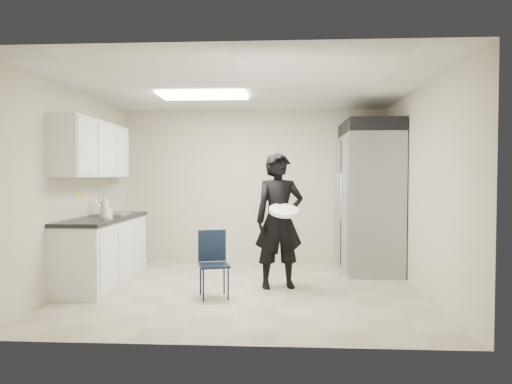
# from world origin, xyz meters

# --- Properties ---
(floor) EXTENTS (4.50, 4.50, 0.00)m
(floor) POSITION_xyz_m (0.00, 0.00, 0.00)
(floor) COLOR #B4A98E
(floor) RESTS_ON ground
(ceiling) EXTENTS (4.50, 4.50, 0.00)m
(ceiling) POSITION_xyz_m (0.00, 0.00, 2.60)
(ceiling) COLOR silver
(ceiling) RESTS_ON back_wall
(back_wall) EXTENTS (4.50, 0.00, 4.50)m
(back_wall) POSITION_xyz_m (0.00, 2.00, 1.30)
(back_wall) COLOR beige
(back_wall) RESTS_ON floor
(left_wall) EXTENTS (0.00, 4.00, 4.00)m
(left_wall) POSITION_xyz_m (-2.25, 0.00, 1.30)
(left_wall) COLOR beige
(left_wall) RESTS_ON floor
(right_wall) EXTENTS (0.00, 4.00, 4.00)m
(right_wall) POSITION_xyz_m (2.25, 0.00, 1.30)
(right_wall) COLOR beige
(right_wall) RESTS_ON floor
(ceiling_panel) EXTENTS (1.20, 0.60, 0.02)m
(ceiling_panel) POSITION_xyz_m (-0.60, 0.40, 2.57)
(ceiling_panel) COLOR white
(ceiling_panel) RESTS_ON ceiling
(lower_counter) EXTENTS (0.60, 1.90, 0.86)m
(lower_counter) POSITION_xyz_m (-1.95, 0.20, 0.43)
(lower_counter) COLOR silver
(lower_counter) RESTS_ON floor
(countertop) EXTENTS (0.64, 1.95, 0.05)m
(countertop) POSITION_xyz_m (-1.95, 0.20, 0.89)
(countertop) COLOR black
(countertop) RESTS_ON lower_counter
(sink) EXTENTS (0.42, 0.40, 0.14)m
(sink) POSITION_xyz_m (-1.93, 0.45, 0.87)
(sink) COLOR gray
(sink) RESTS_ON countertop
(faucet) EXTENTS (0.02, 0.02, 0.24)m
(faucet) POSITION_xyz_m (-2.13, 0.45, 1.02)
(faucet) COLOR silver
(faucet) RESTS_ON countertop
(upper_cabinets) EXTENTS (0.35, 1.80, 0.75)m
(upper_cabinets) POSITION_xyz_m (-2.08, 0.20, 1.83)
(upper_cabinets) COLOR silver
(upper_cabinets) RESTS_ON left_wall
(towel_dispenser) EXTENTS (0.22, 0.30, 0.35)m
(towel_dispenser) POSITION_xyz_m (-2.14, 1.35, 1.62)
(towel_dispenser) COLOR black
(towel_dispenser) RESTS_ON left_wall
(notice_sticker_left) EXTENTS (0.00, 0.12, 0.07)m
(notice_sticker_left) POSITION_xyz_m (-2.24, 0.10, 1.22)
(notice_sticker_left) COLOR yellow
(notice_sticker_left) RESTS_ON left_wall
(notice_sticker_right) EXTENTS (0.00, 0.12, 0.07)m
(notice_sticker_right) POSITION_xyz_m (-2.24, 0.30, 1.18)
(notice_sticker_right) COLOR yellow
(notice_sticker_right) RESTS_ON left_wall
(commercial_fridge) EXTENTS (0.80, 1.35, 2.10)m
(commercial_fridge) POSITION_xyz_m (1.83, 1.27, 1.05)
(commercial_fridge) COLOR gray
(commercial_fridge) RESTS_ON floor
(fridge_compressor) EXTENTS (0.80, 1.35, 0.20)m
(fridge_compressor) POSITION_xyz_m (1.83, 1.27, 2.20)
(fridge_compressor) COLOR black
(fridge_compressor) RESTS_ON commercial_fridge
(folding_chair) EXTENTS (0.43, 0.43, 0.78)m
(folding_chair) POSITION_xyz_m (-0.34, -0.45, 0.39)
(folding_chair) COLOR black
(folding_chair) RESTS_ON floor
(man_tuxedo) EXTENTS (0.73, 0.57, 1.77)m
(man_tuxedo) POSITION_xyz_m (0.45, 0.09, 0.88)
(man_tuxedo) COLOR black
(man_tuxedo) RESTS_ON floor
(bucket_lid) EXTENTS (0.45, 0.45, 0.05)m
(bucket_lid) POSITION_xyz_m (0.51, -0.15, 1.03)
(bucket_lid) COLOR silver
(bucket_lid) RESTS_ON man_tuxedo
(soap_bottle_a) EXTENTS (0.16, 0.16, 0.31)m
(soap_bottle_a) POSITION_xyz_m (-1.79, -0.14, 1.07)
(soap_bottle_a) COLOR white
(soap_bottle_a) RESTS_ON countertop
(soap_bottle_b) EXTENTS (0.13, 0.13, 0.20)m
(soap_bottle_b) POSITION_xyz_m (-1.77, -0.11, 1.01)
(soap_bottle_b) COLOR #B5B3C0
(soap_bottle_b) RESTS_ON countertop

